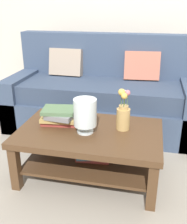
{
  "coord_description": "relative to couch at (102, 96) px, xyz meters",
  "views": [
    {
      "loc": [
        0.45,
        -2.16,
        1.39
      ],
      "look_at": [
        -0.01,
        -0.11,
        0.53
      ],
      "focal_mm": 42.75,
      "sensor_mm": 36.0,
      "label": 1
    }
  ],
  "objects": [
    {
      "name": "ground_plane",
      "position": [
        0.1,
        -0.78,
        -0.36
      ],
      "size": [
        10.0,
        10.0,
        0.0
      ],
      "primitive_type": "plane",
      "color": "gray"
    },
    {
      "name": "back_wall",
      "position": [
        0.1,
        0.87,
        0.99
      ],
      "size": [
        6.4,
        0.12,
        2.7
      ],
      "primitive_type": "cube",
      "color": "beige",
      "rests_on": "ground"
    },
    {
      "name": "couch",
      "position": [
        0.0,
        0.0,
        0.0
      ],
      "size": [
        2.15,
        0.9,
        1.06
      ],
      "color": "#384760",
      "rests_on": "ground"
    },
    {
      "name": "coffee_table",
      "position": [
        0.09,
        -1.04,
        -0.05
      ],
      "size": [
        1.17,
        0.73,
        0.43
      ],
      "color": "#4C331E",
      "rests_on": "ground"
    },
    {
      "name": "book_stack_main",
      "position": [
        -0.19,
        -0.98,
        0.14
      ],
      "size": [
        0.32,
        0.25,
        0.14
      ],
      "color": "#993833",
      "rests_on": "coffee_table"
    },
    {
      "name": "glass_hurricane_vase",
      "position": [
        0.06,
        -1.08,
        0.23
      ],
      "size": [
        0.18,
        0.18,
        0.28
      ],
      "color": "silver",
      "rests_on": "coffee_table"
    },
    {
      "name": "flower_pitcher",
      "position": [
        0.35,
        -0.96,
        0.2
      ],
      "size": [
        0.11,
        0.12,
        0.35
      ],
      "color": "tan",
      "rests_on": "coffee_table"
    }
  ]
}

